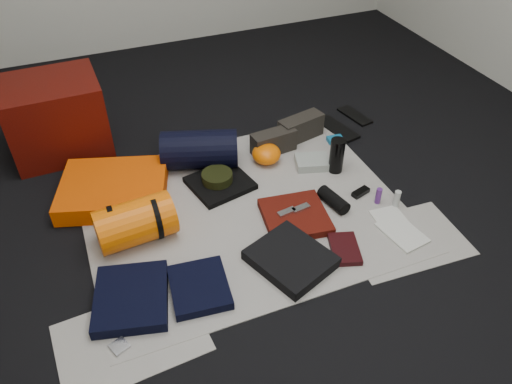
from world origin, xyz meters
name	(u,v)px	position (x,y,z in m)	size (l,w,h in m)	color
floor	(244,212)	(0.00, 0.00, -0.01)	(4.50, 4.50, 0.02)	black
newspaper_mat	(244,210)	(0.00, 0.00, 0.00)	(1.60, 1.30, 0.01)	beige
newspaper_sheet_front_left	(131,338)	(-0.70, -0.55, 0.00)	(0.58, 0.40, 0.00)	beige
newspaper_sheet_front_right	(404,240)	(0.65, -0.50, 0.00)	(0.58, 0.40, 0.00)	beige
red_cabinet	(56,117)	(-0.81, 0.94, 0.22)	(0.53, 0.45, 0.45)	#520C06
sleeping_pad	(114,189)	(-0.60, 0.36, 0.06)	(0.55, 0.45, 0.10)	#F95102
stuff_sack	(135,222)	(-0.55, 0.00, 0.11)	(0.22, 0.22, 0.37)	#FD6704
sack_strap_left	(114,228)	(-0.65, 0.00, 0.11)	(0.22, 0.22, 0.03)	black
sack_strap_right	(156,217)	(-0.45, 0.00, 0.11)	(0.22, 0.22, 0.03)	black
navy_duffel	(200,150)	(-0.09, 0.45, 0.12)	(0.22, 0.22, 0.43)	black
boonie_brim	(218,185)	(-0.06, 0.24, 0.01)	(0.26, 0.26, 0.01)	black
boonie_crown	(217,179)	(-0.06, 0.24, 0.05)	(0.17, 0.17, 0.07)	black
hiking_boot_left	(274,142)	(0.35, 0.43, 0.07)	(0.27, 0.10, 0.13)	#2C2822
hiking_boot_right	(301,128)	(0.57, 0.50, 0.08)	(0.29, 0.11, 0.14)	#2C2822
flip_flop_left	(337,129)	(0.83, 0.50, 0.01)	(0.11, 0.31, 0.02)	black
flip_flop_right	(355,116)	(1.02, 0.60, 0.01)	(0.09, 0.26, 0.01)	black
trousers_navy_a	(131,298)	(-0.66, -0.38, 0.03)	(0.31, 0.35, 0.05)	black
trousers_navy_b	(199,287)	(-0.37, -0.43, 0.03)	(0.25, 0.28, 0.04)	black
trousers_charcoal	(291,258)	(0.07, -0.43, 0.03)	(0.30, 0.35, 0.05)	black
black_tshirt	(220,183)	(-0.05, 0.24, 0.02)	(0.31, 0.29, 0.03)	black
red_shirt	(295,217)	(0.21, -0.17, 0.03)	(0.32, 0.32, 0.04)	#501008
orange_stuff_sack	(266,154)	(0.27, 0.35, 0.06)	(0.17, 0.17, 0.11)	#FD6704
first_aid_pouch	(312,162)	(0.51, 0.21, 0.03)	(0.19, 0.14, 0.05)	#959D96
water_bottle	(337,156)	(0.61, 0.12, 0.11)	(0.08, 0.08, 0.21)	black
speaker	(334,200)	(0.45, -0.14, 0.04)	(0.07, 0.07, 0.19)	black
compact_camera	(332,163)	(0.61, 0.16, 0.02)	(0.09, 0.06, 0.04)	#B5B5BA
cyan_case	(335,139)	(0.75, 0.38, 0.02)	(0.09, 0.06, 0.03)	#0F6292
toiletry_purple	(378,196)	(0.68, -0.21, 0.05)	(0.03, 0.03, 0.09)	#58267B
toiletry_clear	(397,199)	(0.75, -0.27, 0.05)	(0.03, 0.03, 0.10)	#ACB1AC
paperback_book	(345,249)	(0.34, -0.46, 0.02)	(0.13, 0.20, 0.03)	black
map_booklet	(402,233)	(0.66, -0.46, 0.01)	(0.16, 0.23, 0.01)	silver
map_printout	(392,221)	(0.67, -0.37, 0.01)	(0.16, 0.20, 0.01)	silver
sunglasses	(361,192)	(0.63, -0.12, 0.02)	(0.10, 0.04, 0.03)	black
key_cluster	(119,346)	(-0.75, -0.58, 0.01)	(0.07, 0.07, 0.01)	#B5B5BA
tape_roll	(221,174)	(-0.03, 0.27, 0.05)	(0.05, 0.05, 0.04)	silver
energy_bar_a	(287,212)	(0.17, -0.15, 0.06)	(0.10, 0.04, 0.01)	#B5B5BA
energy_bar_b	(301,208)	(0.25, -0.15, 0.06)	(0.10, 0.04, 0.01)	#B5B5BA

